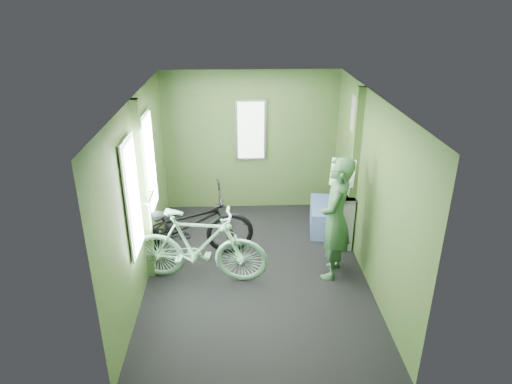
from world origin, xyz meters
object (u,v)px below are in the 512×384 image
passenger (335,218)px  bench_seat (327,214)px  waste_box (343,221)px  bicycle_black (185,257)px  bicycle_mint (201,281)px

passenger → bench_seat: 1.35m
passenger → waste_box: (0.28, 0.70, -0.41)m
passenger → bench_seat: size_ratio=1.83×
bicycle_black → bench_seat: 2.27m
waste_box → bench_seat: 0.55m
bicycle_mint → waste_box: size_ratio=2.18×
bicycle_black → bicycle_mint: bearing=-162.6°
passenger → bicycle_mint: bearing=-64.5°
bench_seat → bicycle_black: bearing=-152.9°
bicycle_black → waste_box: 2.29m
waste_box → bicycle_black: bearing=-174.1°
bicycle_mint → bench_seat: 2.30m
bicycle_black → bench_seat: bench_seat is taller
bicycle_mint → bench_seat: size_ratio=1.96×
passenger → waste_box: size_ratio=2.04×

